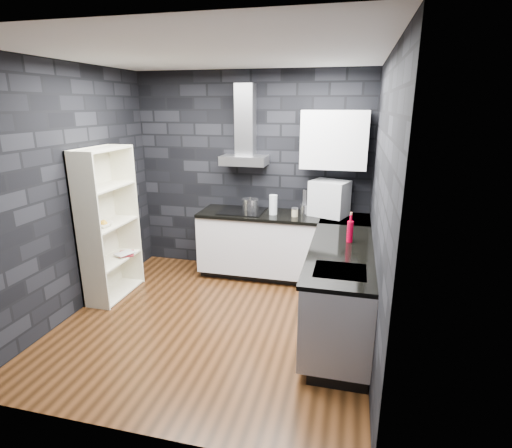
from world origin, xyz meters
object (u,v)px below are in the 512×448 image
at_px(glass_vase, 273,205).
at_px(fruit_bowl, 102,224).
at_px(pot, 250,205).
at_px(bookshelf, 109,225).
at_px(red_bottle, 350,232).
at_px(storage_jar, 295,213).
at_px(appliance_garage, 329,198).
at_px(utensil_crock, 304,209).

relative_size(glass_vase, fruit_bowl, 1.14).
height_order(pot, bookshelf, bookshelf).
height_order(glass_vase, red_bottle, glass_vase).
bearing_deg(red_bottle, storage_jar, 129.72).
distance_m(appliance_garage, red_bottle, 1.03).
relative_size(red_bottle, fruit_bowl, 0.99).
xyz_separation_m(pot, red_bottle, (1.32, -1.01, 0.03)).
xyz_separation_m(pot, fruit_bowl, (-1.46, -1.18, -0.04)).
distance_m(appliance_garage, bookshelf, 2.71).
bearing_deg(appliance_garage, pot, -161.09).
relative_size(utensil_crock, fruit_bowl, 0.56).
relative_size(storage_jar, bookshelf, 0.05).
height_order(glass_vase, appliance_garage, appliance_garage).
distance_m(utensil_crock, appliance_garage, 0.35).
distance_m(storage_jar, fruit_bowl, 2.32).
xyz_separation_m(glass_vase, appliance_garage, (0.70, 0.12, 0.10)).
relative_size(storage_jar, fruit_bowl, 0.44).
bearing_deg(bookshelf, glass_vase, 39.16).
bearing_deg(appliance_garage, glass_vase, -150.51).
relative_size(glass_vase, appliance_garage, 0.57).
height_order(red_bottle, bookshelf, bookshelf).
bearing_deg(appliance_garage, red_bottle, -54.02).
height_order(storage_jar, bookshelf, bookshelf).
bearing_deg(utensil_crock, fruit_bowl, -152.29).
height_order(utensil_crock, bookshelf, bookshelf).
bearing_deg(utensil_crock, bookshelf, -154.90).
relative_size(pot, glass_vase, 0.85).
bearing_deg(storage_jar, pot, 164.47).
bearing_deg(red_bottle, utensil_crock, 121.23).
relative_size(appliance_garage, red_bottle, 2.01).
distance_m(red_bottle, bookshelf, 2.78).
xyz_separation_m(storage_jar, utensil_crock, (0.10, 0.15, 0.01)).
xyz_separation_m(pot, appliance_garage, (1.04, -0.02, 0.15)).
height_order(pot, utensil_crock, pot).
height_order(appliance_garage, bookshelf, bookshelf).
relative_size(bookshelf, fruit_bowl, 8.08).
distance_m(storage_jar, appliance_garage, 0.47).
height_order(storage_jar, fruit_bowl, storage_jar).
height_order(glass_vase, bookshelf, bookshelf).
bearing_deg(appliance_garage, fruit_bowl, -135.14).
height_order(appliance_garage, red_bottle, appliance_garage).
xyz_separation_m(storage_jar, fruit_bowl, (-2.09, -1.00, -0.01)).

